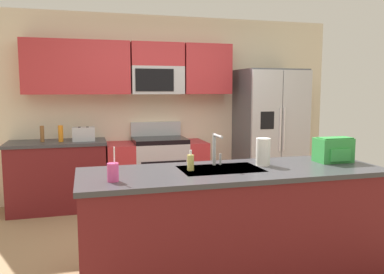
{
  "coord_description": "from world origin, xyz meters",
  "views": [
    {
      "loc": [
        -1.09,
        -3.46,
        1.56
      ],
      "look_at": [
        0.03,
        0.6,
        1.05
      ],
      "focal_mm": 36.53,
      "sensor_mm": 36.0,
      "label": 1
    }
  ],
  "objects_px": {
    "sink_faucet": "(216,147)",
    "drink_cup_pink": "(113,172)",
    "bottle_orange": "(61,134)",
    "paper_towel_roll": "(263,152)",
    "pepper_mill": "(42,134)",
    "soap_dispenser": "(191,162)",
    "refrigerator": "(270,133)",
    "backpack": "(334,149)",
    "range_oven": "(157,171)",
    "toaster": "(84,134)"
  },
  "relations": [
    {
      "from": "range_oven",
      "to": "backpack",
      "type": "height_order",
      "value": "backpack"
    },
    {
      "from": "range_oven",
      "to": "pepper_mill",
      "type": "height_order",
      "value": "pepper_mill"
    },
    {
      "from": "refrigerator",
      "to": "pepper_mill",
      "type": "xyz_separation_m",
      "value": [
        -3.14,
        0.07,
        0.08
      ]
    },
    {
      "from": "toaster",
      "to": "soap_dispenser",
      "type": "height_order",
      "value": "toaster"
    },
    {
      "from": "pepper_mill",
      "to": "drink_cup_pink",
      "type": "height_order",
      "value": "drink_cup_pink"
    },
    {
      "from": "drink_cup_pink",
      "to": "paper_towel_roll",
      "type": "distance_m",
      "value": 1.34
    },
    {
      "from": "drink_cup_pink",
      "to": "bottle_orange",
      "type": "bearing_deg",
      "value": 101.5
    },
    {
      "from": "bottle_orange",
      "to": "paper_towel_roll",
      "type": "relative_size",
      "value": 0.87
    },
    {
      "from": "pepper_mill",
      "to": "soap_dispenser",
      "type": "distance_m",
      "value": 2.59
    },
    {
      "from": "bottle_orange",
      "to": "backpack",
      "type": "xyz_separation_m",
      "value": [
        2.5,
        -2.15,
        0.01
      ]
    },
    {
      "from": "drink_cup_pink",
      "to": "paper_towel_roll",
      "type": "height_order",
      "value": "drink_cup_pink"
    },
    {
      "from": "range_oven",
      "to": "backpack",
      "type": "xyz_separation_m",
      "value": [
        1.25,
        -2.19,
        0.57
      ]
    },
    {
      "from": "paper_towel_roll",
      "to": "backpack",
      "type": "xyz_separation_m",
      "value": [
        0.7,
        -0.03,
        -0.0
      ]
    },
    {
      "from": "range_oven",
      "to": "pepper_mill",
      "type": "bearing_deg",
      "value": -179.9
    },
    {
      "from": "refrigerator",
      "to": "paper_towel_roll",
      "type": "relative_size",
      "value": 7.71
    },
    {
      "from": "drink_cup_pink",
      "to": "paper_towel_roll",
      "type": "relative_size",
      "value": 1.06
    },
    {
      "from": "pepper_mill",
      "to": "sink_faucet",
      "type": "relative_size",
      "value": 0.73
    },
    {
      "from": "refrigerator",
      "to": "bottle_orange",
      "type": "height_order",
      "value": "refrigerator"
    },
    {
      "from": "drink_cup_pink",
      "to": "paper_towel_roll",
      "type": "bearing_deg",
      "value": 11.55
    },
    {
      "from": "pepper_mill",
      "to": "soap_dispenser",
      "type": "relative_size",
      "value": 1.21
    },
    {
      "from": "range_oven",
      "to": "sink_faucet",
      "type": "xyz_separation_m",
      "value": [
        0.15,
        -2.07,
        0.62
      ]
    },
    {
      "from": "range_oven",
      "to": "backpack",
      "type": "bearing_deg",
      "value": -60.33
    },
    {
      "from": "range_oven",
      "to": "paper_towel_roll",
      "type": "xyz_separation_m",
      "value": [
        0.55,
        -2.17,
        0.58
      ]
    },
    {
      "from": "pepper_mill",
      "to": "bottle_orange",
      "type": "xyz_separation_m",
      "value": [
        0.23,
        -0.04,
        0.0
      ]
    },
    {
      "from": "toaster",
      "to": "soap_dispenser",
      "type": "relative_size",
      "value": 1.65
    },
    {
      "from": "sink_faucet",
      "to": "drink_cup_pink",
      "type": "relative_size",
      "value": 1.11
    },
    {
      "from": "sink_faucet",
      "to": "drink_cup_pink",
      "type": "xyz_separation_m",
      "value": [
        -0.91,
        -0.37,
        -0.1
      ]
    },
    {
      "from": "pepper_mill",
      "to": "paper_towel_roll",
      "type": "distance_m",
      "value": 2.97
    },
    {
      "from": "refrigerator",
      "to": "soap_dispenser",
      "type": "xyz_separation_m",
      "value": [
        -1.79,
        -2.14,
        0.04
      ]
    },
    {
      "from": "toaster",
      "to": "refrigerator",
      "type": "bearing_deg",
      "value": -0.42
    },
    {
      "from": "sink_faucet",
      "to": "paper_towel_roll",
      "type": "distance_m",
      "value": 0.42
    },
    {
      "from": "paper_towel_roll",
      "to": "backpack",
      "type": "bearing_deg",
      "value": -2.09
    },
    {
      "from": "range_oven",
      "to": "bottle_orange",
      "type": "bearing_deg",
      "value": -178.07
    },
    {
      "from": "pepper_mill",
      "to": "refrigerator",
      "type": "bearing_deg",
      "value": -1.27
    },
    {
      "from": "soap_dispenser",
      "to": "backpack",
      "type": "height_order",
      "value": "backpack"
    },
    {
      "from": "range_oven",
      "to": "refrigerator",
      "type": "distance_m",
      "value": 1.74
    },
    {
      "from": "bottle_orange",
      "to": "pepper_mill",
      "type": "bearing_deg",
      "value": 170.08
    },
    {
      "from": "pepper_mill",
      "to": "drink_cup_pink",
      "type": "bearing_deg",
      "value": -73.65
    },
    {
      "from": "toaster",
      "to": "paper_towel_roll",
      "type": "distance_m",
      "value": 2.61
    },
    {
      "from": "bottle_orange",
      "to": "paper_towel_roll",
      "type": "distance_m",
      "value": 2.79
    },
    {
      "from": "soap_dispenser",
      "to": "paper_towel_roll",
      "type": "bearing_deg",
      "value": 3.81
    },
    {
      "from": "pepper_mill",
      "to": "soap_dispenser",
      "type": "xyz_separation_m",
      "value": [
        1.36,
        -2.21,
        -0.03
      ]
    },
    {
      "from": "toaster",
      "to": "drink_cup_pink",
      "type": "relative_size",
      "value": 1.1
    },
    {
      "from": "soap_dispenser",
      "to": "paper_towel_roll",
      "type": "xyz_separation_m",
      "value": [
        0.67,
        0.04,
        0.05
      ]
    },
    {
      "from": "paper_towel_roll",
      "to": "soap_dispenser",
      "type": "bearing_deg",
      "value": -176.19
    },
    {
      "from": "refrigerator",
      "to": "soap_dispenser",
      "type": "relative_size",
      "value": 10.88
    },
    {
      "from": "toaster",
      "to": "drink_cup_pink",
      "type": "xyz_separation_m",
      "value": [
        0.21,
        -2.38,
        -0.02
      ]
    },
    {
      "from": "range_oven",
      "to": "paper_towel_roll",
      "type": "bearing_deg",
      "value": -75.67
    },
    {
      "from": "bottle_orange",
      "to": "paper_towel_roll",
      "type": "bearing_deg",
      "value": -49.7
    },
    {
      "from": "refrigerator",
      "to": "pepper_mill",
      "type": "bearing_deg",
      "value": 178.73
    }
  ]
}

